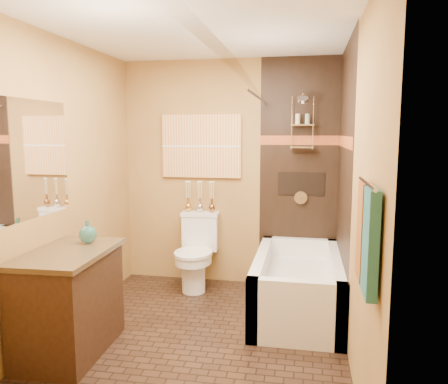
% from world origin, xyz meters
% --- Properties ---
extents(floor, '(3.00, 3.00, 0.00)m').
position_xyz_m(floor, '(0.00, 0.00, 0.00)').
color(floor, black).
rests_on(floor, ground).
extents(wall_left, '(0.02, 3.00, 2.50)m').
position_xyz_m(wall_left, '(-1.20, 0.00, 1.25)').
color(wall_left, '#B08B44').
rests_on(wall_left, floor).
extents(wall_right, '(0.02, 3.00, 2.50)m').
position_xyz_m(wall_right, '(1.20, 0.00, 1.25)').
color(wall_right, '#B08B44').
rests_on(wall_right, floor).
extents(wall_back, '(2.40, 0.02, 2.50)m').
position_xyz_m(wall_back, '(0.00, 1.50, 1.25)').
color(wall_back, '#B08B44').
rests_on(wall_back, floor).
extents(wall_front, '(2.40, 0.02, 2.50)m').
position_xyz_m(wall_front, '(0.00, -1.50, 1.25)').
color(wall_front, '#B08B44').
rests_on(wall_front, floor).
extents(ceiling, '(3.00, 3.00, 0.00)m').
position_xyz_m(ceiling, '(0.00, 0.00, 2.50)').
color(ceiling, silver).
rests_on(ceiling, wall_back).
extents(alcove_tile_back, '(0.85, 0.01, 2.50)m').
position_xyz_m(alcove_tile_back, '(0.78, 1.49, 1.25)').
color(alcove_tile_back, black).
rests_on(alcove_tile_back, wall_back).
extents(alcove_tile_right, '(0.01, 1.50, 2.50)m').
position_xyz_m(alcove_tile_right, '(1.19, 0.75, 1.25)').
color(alcove_tile_right, black).
rests_on(alcove_tile_right, wall_right).
extents(mosaic_band_back, '(0.85, 0.01, 0.10)m').
position_xyz_m(mosaic_band_back, '(0.78, 1.48, 1.62)').
color(mosaic_band_back, maroon).
rests_on(mosaic_band_back, alcove_tile_back).
extents(mosaic_band_right, '(0.01, 1.50, 0.10)m').
position_xyz_m(mosaic_band_right, '(1.18, 0.75, 1.62)').
color(mosaic_band_right, maroon).
rests_on(mosaic_band_right, alcove_tile_right).
extents(alcove_niche, '(0.50, 0.01, 0.25)m').
position_xyz_m(alcove_niche, '(0.80, 1.48, 1.15)').
color(alcove_niche, black).
rests_on(alcove_niche, alcove_tile_back).
extents(shower_fixtures, '(0.24, 0.33, 1.16)m').
position_xyz_m(shower_fixtures, '(0.80, 1.38, 1.67)').
color(shower_fixtures, silver).
rests_on(shower_fixtures, floor).
extents(curtain_rod, '(0.03, 1.55, 0.03)m').
position_xyz_m(curtain_rod, '(0.40, 0.75, 2.02)').
color(curtain_rod, silver).
rests_on(curtain_rod, wall_back).
extents(towel_bar, '(0.02, 0.55, 0.02)m').
position_xyz_m(towel_bar, '(1.15, -1.05, 1.45)').
color(towel_bar, silver).
rests_on(towel_bar, wall_right).
extents(towel_teal, '(0.05, 0.22, 0.52)m').
position_xyz_m(towel_teal, '(1.16, -1.18, 1.18)').
color(towel_teal, '#20646D').
rests_on(towel_teal, towel_bar).
extents(towel_rust, '(0.05, 0.22, 0.52)m').
position_xyz_m(towel_rust, '(1.16, -0.92, 1.18)').
color(towel_rust, brown).
rests_on(towel_rust, towel_bar).
extents(sunset_painting, '(0.90, 0.04, 0.70)m').
position_xyz_m(sunset_painting, '(-0.31, 1.48, 1.55)').
color(sunset_painting, orange).
rests_on(sunset_painting, wall_back).
extents(vanity_mirror, '(0.01, 1.00, 0.90)m').
position_xyz_m(vanity_mirror, '(-1.19, -0.35, 1.50)').
color(vanity_mirror, white).
rests_on(vanity_mirror, wall_left).
extents(bathtub, '(0.80, 1.50, 0.55)m').
position_xyz_m(bathtub, '(0.80, 0.75, 0.22)').
color(bathtub, white).
rests_on(bathtub, floor).
extents(toilet, '(0.43, 0.63, 0.82)m').
position_xyz_m(toilet, '(-0.31, 1.21, 0.41)').
color(toilet, white).
rests_on(toilet, floor).
extents(vanity, '(0.59, 0.94, 0.81)m').
position_xyz_m(vanity, '(-0.92, -0.35, 0.41)').
color(vanity, black).
rests_on(vanity, floor).
extents(teal_bottle, '(0.17, 0.17, 0.23)m').
position_xyz_m(teal_bottle, '(-0.87, -0.11, 0.90)').
color(teal_bottle, '#246E67').
rests_on(teal_bottle, vanity).
extents(bud_vases, '(0.34, 0.07, 0.34)m').
position_xyz_m(bud_vases, '(-0.31, 1.39, 1.00)').
color(bud_vases, gold).
rests_on(bud_vases, toilet).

